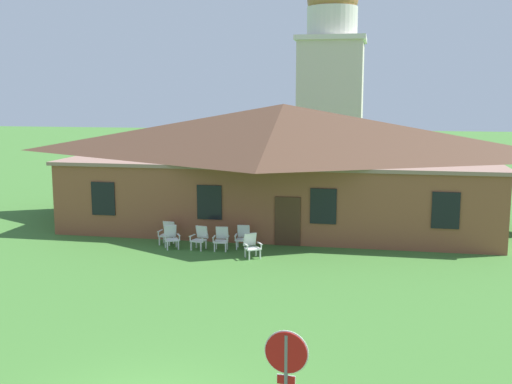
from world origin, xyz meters
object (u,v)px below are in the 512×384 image
lawn_chair_near_door (171,236)px  lawn_chair_right_end (243,236)px  lawn_chair_far_side (252,245)px  stop_sign (286,368)px  lawn_chair_middle (221,238)px  lawn_chair_by_porch (168,232)px  lawn_chair_left_end (200,237)px

lawn_chair_near_door → lawn_chair_right_end: size_ratio=1.00×
lawn_chair_right_end → lawn_chair_far_side: same height
stop_sign → lawn_chair_near_door: bearing=116.4°
lawn_chair_middle → stop_sign: bearing=-71.3°
lawn_chair_by_porch → lawn_chair_left_end: 1.73m
stop_sign → lawn_chair_far_side: bearing=104.1°
lawn_chair_left_end → lawn_chair_right_end: (1.73, 0.51, 0.00)m
lawn_chair_near_door → lawn_chair_right_end: (2.96, 0.59, 0.00)m
lawn_chair_by_porch → lawn_chair_near_door: 0.79m
lawn_chair_near_door → lawn_chair_by_porch: bearing=119.9°
lawn_chair_left_end → lawn_chair_near_door: bearing=-176.1°
lawn_chair_near_door → lawn_chair_left_end: (1.23, 0.08, 0.00)m
lawn_chair_left_end → lawn_chair_right_end: same height
stop_sign → lawn_chair_near_door: stop_sign is taller
lawn_chair_middle → lawn_chair_right_end: size_ratio=1.00×
lawn_chair_by_porch → lawn_chair_left_end: (1.62, -0.60, 0.00)m
lawn_chair_by_porch → lawn_chair_near_door: same height
lawn_chair_left_end → lawn_chair_far_side: 2.54m
stop_sign → lawn_chair_middle: bearing=108.7°
stop_sign → lawn_chair_left_end: (-5.64, 13.92, -1.12)m
stop_sign → lawn_chair_middle: stop_sign is taller
lawn_chair_by_porch → lawn_chair_near_door: (0.39, -0.69, 0.00)m
lawn_chair_by_porch → lawn_chair_far_side: same height
lawn_chair_middle → lawn_chair_right_end: same height
lawn_chair_by_porch → lawn_chair_near_door: bearing=-60.1°
stop_sign → lawn_chair_right_end: size_ratio=2.41×
lawn_chair_left_end → lawn_chair_middle: size_ratio=1.00×
lawn_chair_by_porch → lawn_chair_middle: 2.60m
lawn_chair_near_door → lawn_chair_middle: size_ratio=1.00×
lawn_chair_by_porch → lawn_chair_middle: same height
lawn_chair_left_end → lawn_chair_middle: bearing=1.6°
lawn_chair_far_side → lawn_chair_near_door: bearing=167.3°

